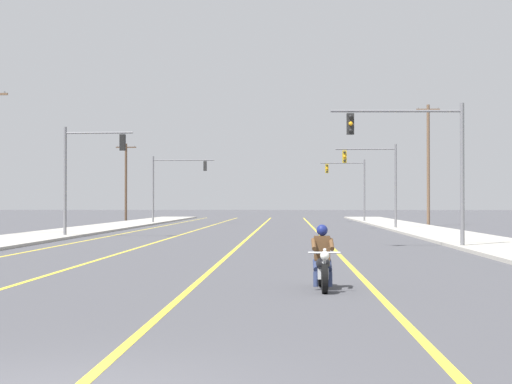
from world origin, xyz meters
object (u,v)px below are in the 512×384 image
at_px(utility_pole_left_far, 126,180).
at_px(utility_pole_right_far, 428,163).
at_px(traffic_signal_mid_right, 378,173).
at_px(traffic_signal_far_right, 352,181).
at_px(motorcycle_with_rider, 323,263).
at_px(traffic_signal_mid_left, 171,179).
at_px(traffic_signal_near_left, 84,165).
at_px(traffic_signal_near_right, 423,151).

bearing_deg(utility_pole_left_far, utility_pole_right_far, -32.54).
distance_m(utility_pole_right_far, utility_pole_left_far, 34.68).
height_order(traffic_signal_mid_right, traffic_signal_far_right, same).
height_order(motorcycle_with_rider, traffic_signal_mid_left, traffic_signal_mid_left).
distance_m(motorcycle_with_rider, traffic_signal_near_left, 29.55).
bearing_deg(traffic_signal_near_left, utility_pole_right_far, 45.40).
distance_m(traffic_signal_far_right, utility_pole_right_far, 13.37).
xyz_separation_m(traffic_signal_mid_right, traffic_signal_far_right, (-0.30, 21.14, -0.00)).
height_order(motorcycle_with_rider, traffic_signal_mid_right, traffic_signal_mid_right).
bearing_deg(motorcycle_with_rider, utility_pole_right_far, 77.71).
height_order(traffic_signal_near_right, traffic_signal_far_right, same).
relative_size(utility_pole_right_far, utility_pole_left_far, 1.22).
distance_m(traffic_signal_near_right, traffic_signal_mid_right, 24.72).
bearing_deg(traffic_signal_near_right, utility_pole_left_far, 113.97).
distance_m(motorcycle_with_rider, utility_pole_left_far, 71.27).
bearing_deg(traffic_signal_mid_left, utility_pole_left_far, 118.00).
relative_size(traffic_signal_near_right, traffic_signal_near_left, 1.00).
height_order(utility_pole_right_far, utility_pole_left_far, utility_pole_right_far).
distance_m(traffic_signal_near_right, traffic_signal_near_left, 19.99).
distance_m(traffic_signal_near_right, utility_pole_left_far, 57.28).
bearing_deg(traffic_signal_mid_left, utility_pole_right_far, -14.82).
distance_m(traffic_signal_near_left, utility_pole_left_far, 42.53).
xyz_separation_m(traffic_signal_near_left, utility_pole_left_far, (-6.11, 42.08, 0.32)).
relative_size(traffic_signal_far_right, utility_pole_left_far, 0.75).
relative_size(traffic_signal_mid_right, traffic_signal_mid_left, 1.00).
bearing_deg(traffic_signal_mid_right, traffic_signal_near_left, -141.18).
height_order(traffic_signal_near_left, traffic_signal_mid_right, same).
bearing_deg(utility_pole_right_far, traffic_signal_near_right, -100.02).
bearing_deg(utility_pole_left_far, traffic_signal_far_right, -15.26).
xyz_separation_m(motorcycle_with_rider, utility_pole_right_far, (10.92, 50.13, 4.68)).
bearing_deg(traffic_signal_near_left, utility_pole_left_far, 98.26).
relative_size(traffic_signal_near_right, traffic_signal_mid_left, 1.00).
xyz_separation_m(traffic_signal_near_left, traffic_signal_mid_left, (0.64, 29.39, 0.11)).
xyz_separation_m(motorcycle_with_rider, traffic_signal_mid_right, (5.77, 41.15, 3.48)).
height_order(traffic_signal_near_left, traffic_signal_far_right, same).
height_order(traffic_signal_near_left, utility_pole_left_far, utility_pole_left_far).
relative_size(traffic_signal_near_right, traffic_signal_far_right, 1.00).
distance_m(traffic_signal_mid_right, utility_pole_right_far, 10.42).
bearing_deg(traffic_signal_near_right, traffic_signal_mid_right, 88.13).
bearing_deg(traffic_signal_near_right, traffic_signal_far_right, 89.36).
bearing_deg(utility_pole_right_far, utility_pole_left_far, 147.46).
bearing_deg(traffic_signal_mid_left, traffic_signal_mid_right, -40.76).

